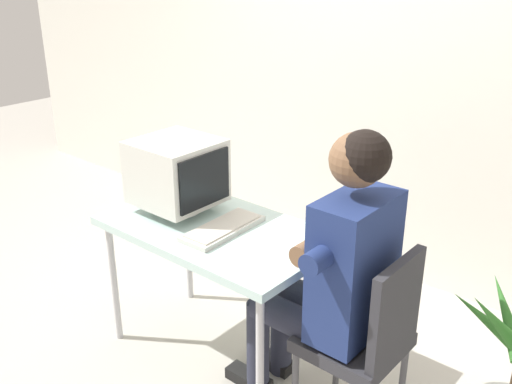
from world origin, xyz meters
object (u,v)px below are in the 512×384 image
office_chair (366,335)px  person_seated (333,268)px  keyboard (223,228)px  desk (217,237)px  crt_monitor (177,172)px

office_chair → person_seated: person_seated is taller
keyboard → office_chair: 0.84m
desk → person_seated: person_seated is taller
desk → crt_monitor: size_ratio=2.83×
crt_monitor → keyboard: (0.34, -0.03, -0.19)m
desk → keyboard: bearing=-14.3°
keyboard → office_chair: size_ratio=0.50×
keyboard → person_seated: bearing=1.1°
desk → keyboard: (0.06, -0.02, 0.07)m
desk → person_seated: (0.68, -0.00, 0.08)m
desk → person_seated: 0.68m
keyboard → desk: bearing=165.7°
person_seated → keyboard: bearing=-178.9°
crt_monitor → office_chair: crt_monitor is taller
crt_monitor → person_seated: (0.96, -0.02, -0.19)m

